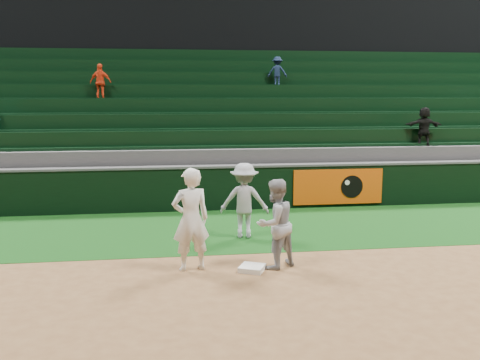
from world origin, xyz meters
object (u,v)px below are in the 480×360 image
at_px(base_coach, 244,201).
at_px(first_base, 252,268).
at_px(baserunner, 275,224).
at_px(first_baseman, 191,220).

bearing_deg(base_coach, first_base, 95.80).
relative_size(first_base, baserunner, 0.25).
bearing_deg(base_coach, first_baseman, 68.76).
relative_size(first_baseman, base_coach, 1.13).
bearing_deg(baserunner, first_base, -13.39).
xyz_separation_m(first_base, base_coach, (0.19, 2.30, 0.80)).
distance_m(first_base, base_coach, 2.44).
height_order(first_baseman, base_coach, first_baseman).
bearing_deg(first_baseman, first_base, 156.83).
relative_size(baserunner, base_coach, 0.99).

